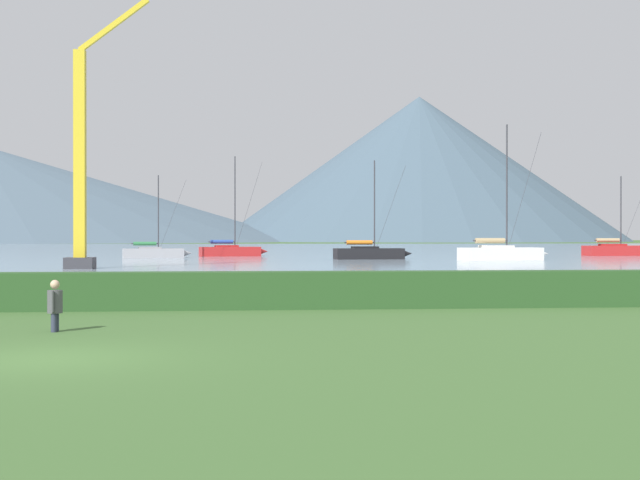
{
  "coord_description": "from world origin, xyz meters",
  "views": [
    {
      "loc": [
        3.52,
        -16.63,
        2.3
      ],
      "look_at": [
        10.46,
        55.94,
        2.0
      ],
      "focal_mm": 48.81,
      "sensor_mm": 36.0,
      "label": 1
    }
  ],
  "objects_px": {
    "sailboat_slip_8": "(502,252)",
    "sailboat_slip_9": "(370,253)",
    "sailboat_slip_2": "(617,250)",
    "person_seated_viewer": "(55,303)",
    "dock_crane": "(82,172)",
    "sailboat_slip_5": "(154,252)",
    "sailboat_slip_10": "(231,250)"
  },
  "relations": [
    {
      "from": "sailboat_slip_5",
      "to": "dock_crane",
      "type": "relative_size",
      "value": 0.45
    },
    {
      "from": "sailboat_slip_8",
      "to": "sailboat_slip_9",
      "type": "distance_m",
      "value": 13.31
    },
    {
      "from": "dock_crane",
      "to": "sailboat_slip_9",
      "type": "bearing_deg",
      "value": 44.17
    },
    {
      "from": "sailboat_slip_5",
      "to": "sailboat_slip_9",
      "type": "relative_size",
      "value": 0.88
    },
    {
      "from": "sailboat_slip_9",
      "to": "dock_crane",
      "type": "bearing_deg",
      "value": -140.37
    },
    {
      "from": "sailboat_slip_5",
      "to": "person_seated_viewer",
      "type": "height_order",
      "value": "sailboat_slip_5"
    },
    {
      "from": "person_seated_viewer",
      "to": "dock_crane",
      "type": "distance_m",
      "value": 42.99
    },
    {
      "from": "sailboat_slip_8",
      "to": "sailboat_slip_5",
      "type": "bearing_deg",
      "value": 149.02
    },
    {
      "from": "sailboat_slip_2",
      "to": "dock_crane",
      "type": "xyz_separation_m",
      "value": [
        -56.32,
        -36.65,
        6.17
      ]
    },
    {
      "from": "sailboat_slip_5",
      "to": "sailboat_slip_10",
      "type": "height_order",
      "value": "sailboat_slip_10"
    },
    {
      "from": "sailboat_slip_9",
      "to": "sailboat_slip_10",
      "type": "bearing_deg",
      "value": 130.13
    },
    {
      "from": "sailboat_slip_5",
      "to": "sailboat_slip_10",
      "type": "relative_size",
      "value": 0.76
    },
    {
      "from": "sailboat_slip_8",
      "to": "sailboat_slip_9",
      "type": "xyz_separation_m",
      "value": [
        -11.8,
        6.16,
        -0.1
      ]
    },
    {
      "from": "sailboat_slip_8",
      "to": "person_seated_viewer",
      "type": "bearing_deg",
      "value": -126.59
    },
    {
      "from": "sailboat_slip_8",
      "to": "person_seated_viewer",
      "type": "xyz_separation_m",
      "value": [
        -29.57,
        -59.6,
        -0.08
      ]
    },
    {
      "from": "sailboat_slip_10",
      "to": "person_seated_viewer",
      "type": "distance_m",
      "value": 80.14
    },
    {
      "from": "sailboat_slip_5",
      "to": "sailboat_slip_8",
      "type": "bearing_deg",
      "value": -31.78
    },
    {
      "from": "sailboat_slip_5",
      "to": "dock_crane",
      "type": "bearing_deg",
      "value": -105.19
    },
    {
      "from": "person_seated_viewer",
      "to": "dock_crane",
      "type": "bearing_deg",
      "value": 103.29
    },
    {
      "from": "person_seated_viewer",
      "to": "dock_crane",
      "type": "relative_size",
      "value": 0.06
    },
    {
      "from": "sailboat_slip_10",
      "to": "person_seated_viewer",
      "type": "relative_size",
      "value": 9.3
    },
    {
      "from": "sailboat_slip_8",
      "to": "sailboat_slip_10",
      "type": "height_order",
      "value": "sailboat_slip_8"
    },
    {
      "from": "sailboat_slip_2",
      "to": "person_seated_viewer",
      "type": "bearing_deg",
      "value": -127.68
    },
    {
      "from": "sailboat_slip_2",
      "to": "sailboat_slip_9",
      "type": "distance_m",
      "value": 34.38
    },
    {
      "from": "sailboat_slip_8",
      "to": "dock_crane",
      "type": "bearing_deg",
      "value": -164.31
    },
    {
      "from": "person_seated_viewer",
      "to": "dock_crane",
      "type": "height_order",
      "value": "dock_crane"
    },
    {
      "from": "sailboat_slip_8",
      "to": "sailboat_slip_10",
      "type": "bearing_deg",
      "value": 131.53
    },
    {
      "from": "person_seated_viewer",
      "to": "sailboat_slip_9",
      "type": "bearing_deg",
      "value": 79.14
    },
    {
      "from": "sailboat_slip_5",
      "to": "sailboat_slip_2",
      "type": "bearing_deg",
      "value": -4.51
    },
    {
      "from": "sailboat_slip_10",
      "to": "dock_crane",
      "type": "relative_size",
      "value": 0.6
    },
    {
      "from": "sailboat_slip_2",
      "to": "person_seated_viewer",
      "type": "xyz_separation_m",
      "value": [
        -49.64,
        -78.67,
        -0.03
      ]
    },
    {
      "from": "sailboat_slip_9",
      "to": "dock_crane",
      "type": "distance_m",
      "value": 34.66
    }
  ]
}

